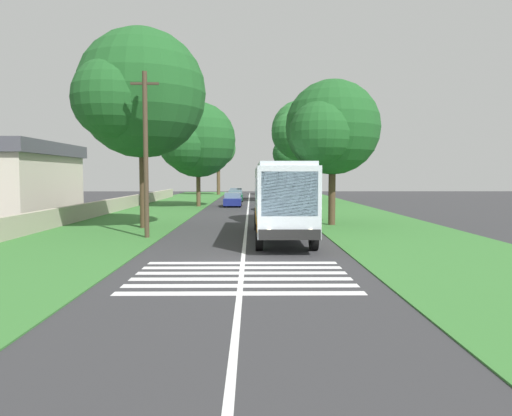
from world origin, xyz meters
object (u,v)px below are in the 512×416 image
Objects in this scene: trailing_car_1 at (233,200)px; roadside_tree_left_2 at (217,149)px; coach_bus at (281,196)px; roadside_tree_left_1 at (196,142)px; roadside_tree_left_0 at (139,97)px; roadside_tree_right_1 at (300,132)px; roadside_tree_right_2 at (288,154)px; roadside_tree_right_0 at (330,130)px; utility_pole at (146,152)px; trailing_car_0 at (268,203)px; trailing_car_3 at (236,193)px; trailing_car_2 at (236,196)px.

roadside_tree_left_2 reaches higher than trailing_car_1.
roadside_tree_left_1 is (24.74, 7.08, 4.42)m from coach_bus.
roadside_tree_left_0 reaches higher than trailing_car_1.
roadside_tree_right_2 is at bearing -0.18° from roadside_tree_right_1.
roadside_tree_right_1 reaches higher than trailing_car_1.
roadside_tree_left_2 is (30.04, 0.02, 0.89)m from roadside_tree_left_1.
roadside_tree_right_0 is (6.40, -3.47, 3.85)m from coach_bus.
roadside_tree_right_1 reaches higher than roadside_tree_left_1.
roadside_tree_right_2 reaches higher than trailing_car_1.
roadside_tree_left_1 is at bearing 0.74° from utility_pole.
roadside_tree_left_0 is 1.12× the size of roadside_tree_left_2.
coach_bus is at bearing 179.76° from trailing_car_0.
trailing_car_3 is 14.29m from roadside_tree_right_1.
trailing_car_0 is at bearing -170.83° from trailing_car_3.
roadside_tree_left_1 reaches higher than trailing_car_3.
roadside_tree_right_0 is 0.75× the size of roadside_tree_right_1.
trailing_car_3 is 19.44m from roadside_tree_left_1.
roadside_tree_right_1 is at bearing -17.07° from trailing_car_0.
coach_bus reaches higher than trailing_car_0.
roadside_tree_right_2 is (10.07, -8.02, 5.92)m from trailing_car_3.
trailing_car_1 is 0.47× the size of roadside_tree_right_0.
roadside_tree_left_0 is 5.91m from utility_pole.
roadside_tree_right_2 is at bearing -11.91° from utility_pole.
roadside_tree_right_2 is at bearing -22.11° from roadside_tree_left_1.
roadside_tree_right_0 is at bearing 178.85° from roadside_tree_right_2.
trailing_car_0 is 10.42m from roadside_tree_left_1.
roadside_tree_right_0 reaches higher than coach_bus.
roadside_tree_right_1 is at bearing -41.15° from trailing_car_1.
coach_bus is at bearing -175.18° from trailing_car_3.
coach_bus is 2.60× the size of trailing_car_2.
roadside_tree_left_2 is 49.54m from roadside_tree_right_0.
roadside_tree_left_1 is at bearing -2.93° from roadside_tree_left_0.
utility_pole is at bearing 174.42° from trailing_car_2.
trailing_car_0 is 1.00× the size of trailing_car_1.
roadside_tree_right_1 reaches higher than roadside_tree_left_0.
roadside_tree_left_1 is 30.51m from roadside_tree_right_2.
trailing_car_0 is 0.52× the size of utility_pole.
trailing_car_1 is at bearing -172.88° from roadside_tree_left_2.
trailing_car_0 is at bearing -18.96° from utility_pole.
trailing_car_0 is 14.99m from roadside_tree_right_0.
trailing_car_3 is 0.41× the size of roadside_tree_left_1.
trailing_car_3 is at bearing 1.40° from trailing_car_2.
trailing_car_2 is (14.35, 3.49, 0.00)m from trailing_car_0.
coach_bus reaches higher than trailing_car_1.
trailing_car_3 is 0.46× the size of roadside_tree_right_2.
coach_bus is 26.11m from roadside_tree_left_1.
roadside_tree_left_0 is at bearing 173.31° from trailing_car_3.
roadside_tree_left_2 is 1.15× the size of roadside_tree_right_0.
trailing_car_2 is 0.37× the size of roadside_tree_left_0.
coach_bus is at bearing -164.04° from roadside_tree_left_1.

